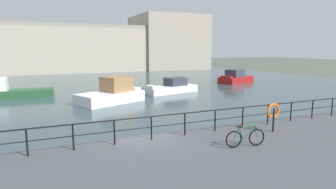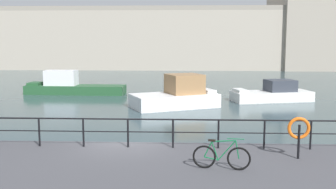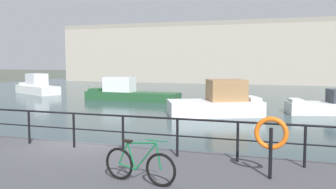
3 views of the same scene
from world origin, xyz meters
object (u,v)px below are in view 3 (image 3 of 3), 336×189
at_px(harbor_building, 299,52).
at_px(moored_green_narrowboat, 37,87).
at_px(life_ring_stand, 271,135).
at_px(moored_red_daysailer, 128,93).
at_px(parked_bicycle, 139,165).
at_px(moored_white_yacht, 336,105).
at_px(moored_small_launch, 218,103).

bearing_deg(harbor_building, moored_green_narrowboat, -130.98).
xyz_separation_m(harbor_building, life_ring_stand, (-0.70, -56.46, -3.16)).
relative_size(harbor_building, moored_red_daysailer, 7.39).
distance_m(moored_red_daysailer, parked_bicycle, 26.25).
bearing_deg(moored_green_narrowboat, harbor_building, -104.94).
relative_size(moored_red_daysailer, parked_bicycle, 5.05).
height_order(moored_green_narrowboat, parked_bicycle, moored_green_narrowboat).
distance_m(moored_white_yacht, life_ring_stand, 19.30).
height_order(moored_white_yacht, moored_green_narrowboat, moored_green_narrowboat).
bearing_deg(moored_red_daysailer, moored_white_yacht, 170.92).
bearing_deg(parked_bicycle, life_ring_stand, 34.34).
relative_size(moored_small_launch, parked_bicycle, 3.81).
distance_m(moored_green_narrowboat, moored_small_launch, 23.99).
xyz_separation_m(moored_small_launch, parked_bicycle, (1.70, -17.04, 0.50)).
bearing_deg(moored_red_daysailer, life_ring_stand, 124.13).
xyz_separation_m(moored_green_narrowboat, parked_bicycle, (23.69, -26.61, 0.58)).
relative_size(moored_small_launch, life_ring_stand, 4.80).
relative_size(moored_red_daysailer, moored_small_launch, 1.32).
height_order(moored_red_daysailer, moored_small_launch, moored_small_launch).
distance_m(harbor_building, parked_bicycle, 57.96).
bearing_deg(moored_green_narrowboat, parked_bicycle, 157.72).
height_order(harbor_building, moored_small_launch, harbor_building).
bearing_deg(parked_bicycle, moored_red_daysailer, 124.24).
bearing_deg(moored_white_yacht, harbor_building, -100.35).
relative_size(harbor_building, moored_white_yacht, 9.93).
xyz_separation_m(harbor_building, moored_white_yacht, (2.43, -37.46, -4.49)).
height_order(harbor_building, moored_red_daysailer, harbor_building).
height_order(moored_red_daysailer, moored_white_yacht, moored_red_daysailer).
xyz_separation_m(moored_white_yacht, parked_bicycle, (-5.78, -20.28, 0.75)).
bearing_deg(moored_white_yacht, moored_red_daysailer, -25.18).
bearing_deg(moored_green_narrowboat, moored_red_daysailer, -167.46).
height_order(harbor_building, parked_bicycle, harbor_building).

